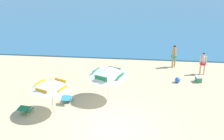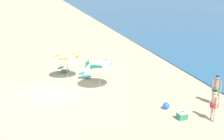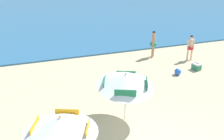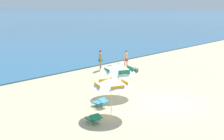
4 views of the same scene
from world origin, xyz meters
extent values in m
plane|color=#CCB78C|center=(0.00, 0.00, 0.00)|extent=(800.00, 800.00, 0.00)
cylinder|color=silver|center=(-3.46, 1.20, 0.97)|extent=(0.04, 0.04, 1.94)
cone|color=white|center=(-3.46, 1.20, 1.70)|extent=(2.90, 2.90, 0.54)
cube|color=orange|center=(-3.17, 1.91, 1.59)|extent=(0.71, 0.32, 0.26)
cube|color=orange|center=(-4.17, 1.50, 1.59)|extent=(0.32, 0.71, 0.26)
cube|color=orange|center=(-3.75, 0.49, 1.59)|extent=(0.71, 0.32, 0.26)
cube|color=orange|center=(-2.75, 0.91, 1.59)|extent=(0.32, 0.71, 0.26)
sphere|color=orange|center=(-3.46, 1.20, 1.97)|extent=(0.06, 0.06, 0.06)
cylinder|color=silver|center=(-0.70, 3.17, 1.00)|extent=(0.04, 0.04, 2.00)
cone|color=white|center=(-0.70, 3.17, 1.74)|extent=(2.54, 2.58, 0.80)
cube|color=#1E724C|center=(-0.39, 3.91, 1.63)|extent=(0.75, 0.35, 0.28)
cube|color=#1E724C|center=(-1.44, 3.48, 1.63)|extent=(0.35, 0.75, 0.28)
cube|color=#1E724C|center=(-1.01, 2.43, 1.63)|extent=(0.75, 0.35, 0.28)
cube|color=#1E724C|center=(0.04, 2.86, 1.63)|extent=(0.35, 0.75, 0.28)
sphere|color=#1E724C|center=(-0.70, 3.17, 2.03)|extent=(0.06, 0.06, 0.06)
cube|color=#1E7F56|center=(-4.89, 1.08, 0.20)|extent=(0.65, 0.71, 0.04)
cube|color=#1E7F56|center=(-4.98, 0.74, 0.42)|extent=(0.58, 0.52, 0.14)
cylinder|color=silver|center=(-5.06, 1.42, 0.09)|extent=(0.03, 0.03, 0.18)
cylinder|color=silver|center=(-4.59, 1.30, 0.09)|extent=(0.03, 0.03, 0.18)
cylinder|color=silver|center=(-5.20, 0.86, 0.09)|extent=(0.03, 0.03, 0.18)
cylinder|color=silver|center=(-4.72, 0.75, 0.09)|extent=(0.03, 0.03, 0.18)
cylinder|color=silver|center=(-5.17, 1.15, 0.32)|extent=(0.15, 0.53, 0.02)
cylinder|color=silver|center=(-4.62, 1.02, 0.32)|extent=(0.15, 0.53, 0.02)
cube|color=teal|center=(-3.02, 2.60, 0.20)|extent=(0.53, 0.61, 0.04)
cube|color=teal|center=(-3.02, 2.22, 0.41)|extent=(0.50, 0.41, 0.19)
cylinder|color=silver|center=(-3.27, 2.88, 0.09)|extent=(0.03, 0.03, 0.18)
cylinder|color=silver|center=(-2.78, 2.89, 0.09)|extent=(0.03, 0.03, 0.18)
cylinder|color=silver|center=(-3.26, 2.31, 0.09)|extent=(0.03, 0.03, 0.18)
cylinder|color=silver|center=(-2.77, 2.32, 0.09)|extent=(0.03, 0.03, 0.18)
cylinder|color=silver|center=(-3.30, 2.59, 0.32)|extent=(0.03, 0.54, 0.02)
cylinder|color=silver|center=(-2.74, 2.60, 0.32)|extent=(0.03, 0.54, 0.02)
cylinder|color=beige|center=(5.40, 7.89, 0.40)|extent=(0.12, 0.12, 0.80)
cylinder|color=beige|center=(5.68, 7.88, 0.40)|extent=(0.12, 0.12, 0.80)
cylinder|color=red|center=(5.54, 7.88, 0.82)|extent=(0.40, 0.40, 0.17)
cylinder|color=beige|center=(5.54, 7.88, 1.08)|extent=(0.22, 0.22, 0.57)
cylinder|color=beige|center=(5.34, 7.89, 1.06)|extent=(0.09, 0.09, 0.60)
cylinder|color=beige|center=(5.74, 7.88, 1.06)|extent=(0.09, 0.09, 0.60)
sphere|color=beige|center=(5.54, 7.88, 1.50)|extent=(0.22, 0.22, 0.22)
sphere|color=black|center=(5.54, 7.88, 1.53)|extent=(0.20, 0.20, 0.20)
cylinder|color=tan|center=(3.53, 9.04, 0.43)|extent=(0.12, 0.12, 0.85)
cylinder|color=tan|center=(3.71, 9.28, 0.43)|extent=(0.12, 0.12, 0.85)
cylinder|color=#23845B|center=(3.62, 9.16, 0.87)|extent=(0.43, 0.43, 0.18)
cylinder|color=tan|center=(3.62, 9.16, 1.16)|extent=(0.23, 0.23, 0.60)
cylinder|color=tan|center=(3.49, 9.00, 1.14)|extent=(0.09, 0.09, 0.64)
cylinder|color=tan|center=(3.75, 9.33, 1.14)|extent=(0.09, 0.09, 0.64)
sphere|color=tan|center=(3.62, 9.16, 1.61)|extent=(0.23, 0.23, 0.23)
sphere|color=black|center=(3.62, 9.16, 1.64)|extent=(0.21, 0.21, 0.21)
cube|color=#2D7F5B|center=(5.07, 6.45, 0.16)|extent=(0.43, 0.54, 0.32)
cube|color=white|center=(5.07, 6.45, 0.36)|extent=(0.44, 0.55, 0.08)
cylinder|color=black|center=(5.07, 6.45, 0.42)|extent=(0.09, 0.33, 0.02)
sphere|color=blue|center=(3.65, 6.18, 0.19)|extent=(0.37, 0.37, 0.37)
camera|label=1|loc=(1.27, -12.41, 7.88)|focal=47.00mm
camera|label=2|loc=(17.28, 0.32, 6.14)|focal=45.53mm
camera|label=3|loc=(-4.05, -4.99, 6.06)|focal=41.36mm
camera|label=4|loc=(-13.78, -8.53, 5.50)|focal=46.36mm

